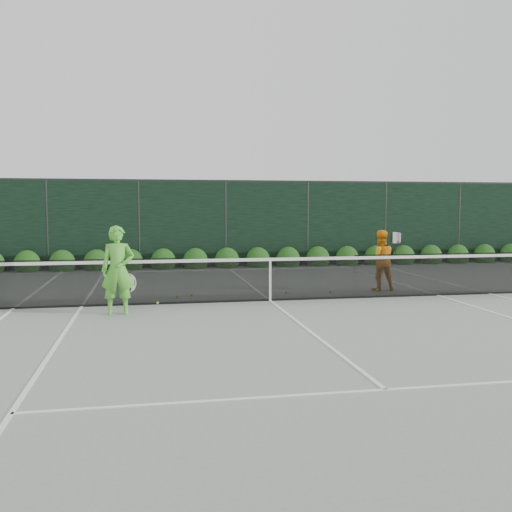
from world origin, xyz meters
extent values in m
plane|color=gray|center=(0.00, 0.00, 0.00)|extent=(80.00, 80.00, 0.00)
cube|color=black|center=(-4.20, 0.00, 0.51)|extent=(4.40, 0.01, 1.02)
cube|color=black|center=(0.00, 0.00, 0.48)|extent=(4.00, 0.01, 0.96)
cube|color=black|center=(4.20, 0.00, 0.51)|extent=(4.40, 0.01, 1.02)
cube|color=white|center=(0.00, 0.00, 0.94)|extent=(12.80, 0.03, 0.07)
cube|color=black|center=(0.00, 0.00, 0.02)|extent=(12.80, 0.02, 0.04)
cube|color=white|center=(0.00, 0.00, 0.46)|extent=(0.05, 0.03, 0.91)
imported|color=#59C53A|center=(-3.29, -0.99, 0.88)|extent=(0.65, 0.44, 1.76)
torus|color=beige|center=(-3.09, -0.89, 0.60)|extent=(0.30, 0.06, 0.30)
cylinder|color=black|center=(-3.09, -0.89, 0.36)|extent=(0.10, 0.03, 0.30)
imported|color=orange|center=(3.10, 1.09, 0.77)|extent=(0.80, 0.66, 1.54)
torus|color=black|center=(3.45, 0.89, 1.35)|extent=(0.30, 0.11, 0.30)
cylinder|color=black|center=(3.45, 0.89, 1.11)|extent=(0.10, 0.03, 0.30)
cube|color=white|center=(-5.49, 0.00, 0.01)|extent=(0.06, 23.77, 0.01)
cube|color=white|center=(5.49, 0.00, 0.01)|extent=(0.06, 23.77, 0.01)
cube|color=white|center=(-4.12, 0.00, 0.01)|extent=(0.06, 23.77, 0.01)
cube|color=white|center=(4.12, 0.00, 0.01)|extent=(0.06, 23.77, 0.01)
cube|color=white|center=(0.00, 11.88, 0.01)|extent=(11.03, 0.06, 0.01)
cube|color=white|center=(0.00, 6.40, 0.01)|extent=(8.23, 0.06, 0.01)
cube|color=white|center=(0.00, -6.40, 0.01)|extent=(8.23, 0.06, 0.01)
cube|color=white|center=(0.00, 0.00, 0.01)|extent=(0.06, 12.80, 0.01)
cube|color=black|center=(0.00, 7.50, 1.50)|extent=(32.00, 0.06, 3.00)
cube|color=#262826|center=(0.00, 7.50, 3.03)|extent=(32.00, 0.06, 0.06)
cylinder|color=#262826|center=(-6.00, 7.50, 1.50)|extent=(0.08, 0.08, 3.00)
cylinder|color=#262826|center=(-3.00, 7.50, 1.50)|extent=(0.08, 0.08, 3.00)
cylinder|color=#262826|center=(0.00, 7.50, 1.50)|extent=(0.08, 0.08, 3.00)
cylinder|color=#262826|center=(3.00, 7.50, 1.50)|extent=(0.08, 0.08, 3.00)
cylinder|color=#262826|center=(6.00, 7.50, 1.50)|extent=(0.08, 0.08, 3.00)
cylinder|color=#262826|center=(9.00, 7.50, 1.50)|extent=(0.08, 0.08, 3.00)
ellipsoid|color=#15390F|center=(-6.60, 7.15, 0.23)|extent=(0.86, 0.65, 0.94)
ellipsoid|color=#15390F|center=(-5.50, 7.15, 0.23)|extent=(0.86, 0.65, 0.94)
ellipsoid|color=#15390F|center=(-4.40, 7.15, 0.23)|extent=(0.86, 0.65, 0.94)
ellipsoid|color=#15390F|center=(-3.30, 7.15, 0.23)|extent=(0.86, 0.65, 0.94)
ellipsoid|color=#15390F|center=(-2.20, 7.15, 0.23)|extent=(0.86, 0.65, 0.94)
ellipsoid|color=#15390F|center=(-1.10, 7.15, 0.23)|extent=(0.86, 0.65, 0.94)
ellipsoid|color=#15390F|center=(0.00, 7.15, 0.23)|extent=(0.86, 0.65, 0.94)
ellipsoid|color=#15390F|center=(1.10, 7.15, 0.23)|extent=(0.86, 0.65, 0.94)
ellipsoid|color=#15390F|center=(2.20, 7.15, 0.23)|extent=(0.86, 0.65, 0.94)
ellipsoid|color=#15390F|center=(3.30, 7.15, 0.23)|extent=(0.86, 0.65, 0.94)
ellipsoid|color=#15390F|center=(4.40, 7.15, 0.23)|extent=(0.86, 0.65, 0.94)
ellipsoid|color=#15390F|center=(5.50, 7.15, 0.23)|extent=(0.86, 0.65, 0.94)
ellipsoid|color=#15390F|center=(6.60, 7.15, 0.23)|extent=(0.86, 0.65, 0.94)
ellipsoid|color=#15390F|center=(7.70, 7.15, 0.23)|extent=(0.86, 0.65, 0.94)
ellipsoid|color=#15390F|center=(8.80, 7.15, 0.23)|extent=(0.86, 0.65, 0.94)
ellipsoid|color=#15390F|center=(9.90, 7.15, 0.23)|extent=(0.86, 0.65, 0.94)
ellipsoid|color=#15390F|center=(11.00, 7.15, 0.23)|extent=(0.86, 0.65, 0.94)
sphere|color=#B6EB34|center=(0.61, 0.96, 0.03)|extent=(0.07, 0.07, 0.07)
sphere|color=#B6EB34|center=(-1.70, 0.97, 0.03)|extent=(0.07, 0.07, 0.07)
sphere|color=#B6EB34|center=(2.95, 0.88, 0.03)|extent=(0.07, 0.07, 0.07)
sphere|color=#B6EB34|center=(-2.51, 0.01, 0.03)|extent=(0.07, 0.07, 0.07)
sphere|color=#B6EB34|center=(-2.05, 0.81, 0.03)|extent=(0.07, 0.07, 0.07)
sphere|color=#B6EB34|center=(1.72, 0.89, 0.03)|extent=(0.07, 0.07, 0.07)
camera|label=1|loc=(-2.69, -12.48, 2.14)|focal=40.00mm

